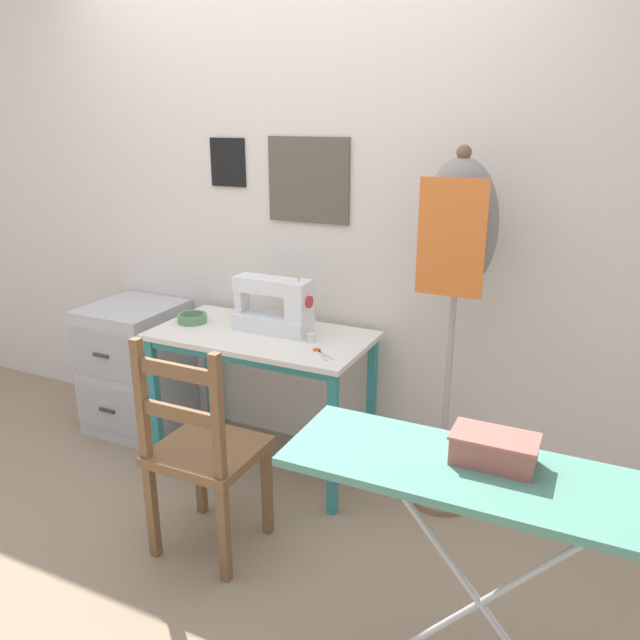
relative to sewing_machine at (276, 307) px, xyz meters
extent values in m
plane|color=gray|center=(-0.05, -0.33, -0.83)|extent=(14.00, 14.00, 0.00)
cube|color=silver|center=(-0.05, 0.29, 0.44)|extent=(10.00, 0.05, 2.55)
cube|color=brown|center=(0.05, 0.25, 0.57)|extent=(0.43, 0.02, 0.40)
cube|color=black|center=(-0.41, 0.25, 0.64)|extent=(0.20, 0.01, 0.24)
cube|color=silver|center=(-0.05, -0.05, -0.14)|extent=(1.05, 0.55, 0.02)
cube|color=teal|center=(-0.05, -0.29, -0.17)|extent=(0.97, 0.03, 0.04)
cube|color=teal|center=(-0.54, -0.29, -0.49)|extent=(0.04, 0.04, 0.68)
cube|color=teal|center=(0.43, -0.29, -0.49)|extent=(0.04, 0.04, 0.68)
cube|color=teal|center=(-0.54, 0.18, -0.49)|extent=(0.04, 0.04, 0.68)
cube|color=teal|center=(0.43, 0.18, -0.49)|extent=(0.04, 0.04, 0.68)
cube|color=white|center=(-0.02, 0.00, -0.08)|extent=(0.38, 0.16, 0.08)
cube|color=white|center=(0.12, 0.00, 0.05)|extent=(0.09, 0.13, 0.18)
cube|color=white|center=(-0.04, 0.00, 0.10)|extent=(0.33, 0.12, 0.07)
cube|color=white|center=(-0.19, 0.00, 0.01)|extent=(0.04, 0.09, 0.11)
cylinder|color=#B22D2D|center=(0.18, 0.00, 0.05)|extent=(0.02, 0.06, 0.06)
cylinder|color=#99999E|center=(0.12, 0.00, 0.15)|extent=(0.01, 0.01, 0.02)
cylinder|color=#56895B|center=(-0.45, -0.06, -0.10)|extent=(0.14, 0.14, 0.04)
cylinder|color=#2F4B32|center=(-0.45, -0.06, -0.08)|extent=(0.12, 0.12, 0.01)
cube|color=silver|center=(0.35, -0.19, -0.12)|extent=(0.11, 0.07, 0.00)
cube|color=silver|center=(0.34, -0.20, -0.12)|extent=(0.09, 0.10, 0.00)
torus|color=#DB511E|center=(0.28, -0.15, -0.12)|extent=(0.03, 0.03, 0.01)
torus|color=#DB511E|center=(0.29, -0.14, -0.12)|extent=(0.03, 0.03, 0.01)
cylinder|color=silver|center=(0.22, -0.06, -0.10)|extent=(0.04, 0.04, 0.04)
cylinder|color=beige|center=(0.22, -0.06, -0.09)|extent=(0.04, 0.04, 0.00)
cylinder|color=beige|center=(0.22, -0.06, -0.12)|extent=(0.04, 0.04, 0.00)
cube|color=brown|center=(0.07, -0.69, -0.40)|extent=(0.40, 0.38, 0.04)
cube|color=brown|center=(-0.10, -0.53, -0.62)|extent=(0.04, 0.04, 0.41)
cube|color=brown|center=(0.24, -0.53, -0.62)|extent=(0.04, 0.04, 0.41)
cube|color=brown|center=(-0.10, -0.85, -0.62)|extent=(0.04, 0.04, 0.41)
cube|color=brown|center=(0.24, -0.85, -0.62)|extent=(0.04, 0.04, 0.41)
cube|color=brown|center=(-0.10, -0.85, -0.14)|extent=(0.04, 0.04, 0.48)
cube|color=brown|center=(0.24, -0.85, -0.14)|extent=(0.04, 0.04, 0.48)
cube|color=brown|center=(0.07, -0.85, 0.01)|extent=(0.34, 0.02, 0.06)
cube|color=brown|center=(0.07, -0.85, -0.16)|extent=(0.34, 0.02, 0.06)
cube|color=#B7B7BC|center=(-0.91, 0.01, -0.47)|extent=(0.46, 0.49, 0.72)
cube|color=#A8A8AD|center=(-0.91, -0.24, -0.32)|extent=(0.42, 0.01, 0.26)
cube|color=#333338|center=(-0.91, -0.25, -0.32)|extent=(0.10, 0.01, 0.02)
cube|color=#A8A8AD|center=(-0.91, -0.24, -0.63)|extent=(0.42, 0.01, 0.26)
cube|color=#333338|center=(-0.91, -0.25, -0.63)|extent=(0.10, 0.01, 0.02)
cylinder|color=#846647|center=(0.83, 0.04, -0.82)|extent=(0.32, 0.32, 0.03)
cylinder|color=#ADA89E|center=(0.83, 0.04, -0.28)|extent=(0.03, 0.03, 1.05)
ellipsoid|color=gray|center=(0.83, 0.04, 0.44)|extent=(0.32, 0.23, 0.55)
sphere|color=brown|center=(0.83, 0.04, 0.73)|extent=(0.06, 0.06, 0.06)
cube|color=orange|center=(0.83, -0.08, 0.41)|extent=(0.27, 0.01, 0.46)
cube|color=#518E7A|center=(1.20, -1.00, -0.03)|extent=(1.12, 0.36, 0.02)
cylinder|color=#B7B7BC|center=(1.20, -1.00, -0.44)|extent=(0.69, 0.02, 0.80)
cylinder|color=#B7B7BC|center=(1.20, -1.00, -0.44)|extent=(0.69, 0.02, 0.80)
cube|color=#AD564C|center=(1.19, -0.95, 0.02)|extent=(0.22, 0.12, 0.08)
cube|color=#BE5F54|center=(1.19, -0.95, 0.06)|extent=(0.23, 0.13, 0.01)
camera|label=1|loc=(1.40, -2.47, 0.87)|focal=35.00mm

